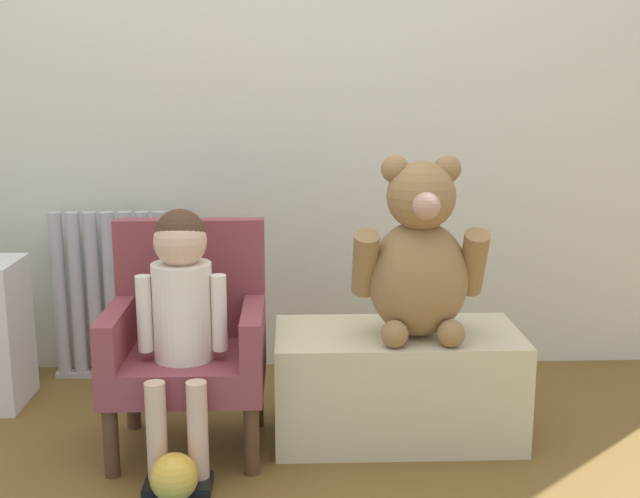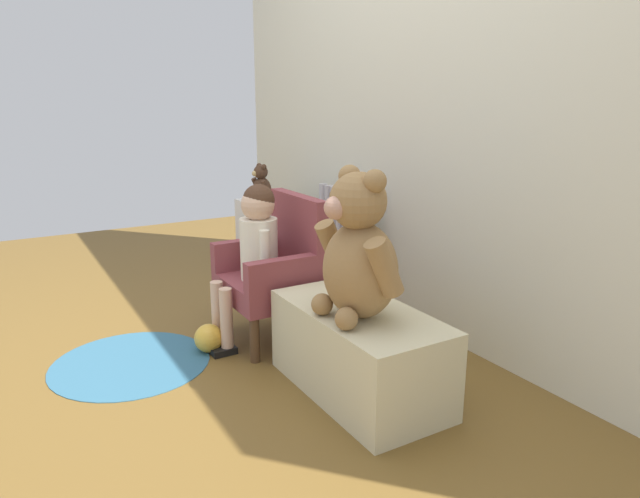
{
  "view_description": "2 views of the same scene",
  "coord_description": "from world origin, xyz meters",
  "px_view_note": "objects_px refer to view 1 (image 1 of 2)",
  "views": [
    {
      "loc": [
        0.1,
        -1.76,
        1.09
      ],
      "look_at": [
        0.18,
        0.52,
        0.6
      ],
      "focal_mm": 45.0,
      "sensor_mm": 36.0,
      "label": 1
    },
    {
      "loc": [
        2.07,
        -0.57,
        1.1
      ],
      "look_at": [
        0.13,
        0.56,
        0.51
      ],
      "focal_mm": 32.0,
      "sensor_mm": 36.0,
      "label": 2
    }
  ],
  "objects_px": {
    "toy_ball": "(174,477)",
    "large_teddy_bear": "(419,259)",
    "radiator": "(120,296)",
    "child_armchair": "(188,338)",
    "low_bench": "(397,383)",
    "child_figure": "(181,301)"
  },
  "relations": [
    {
      "from": "toy_ball",
      "to": "large_teddy_bear",
      "type": "bearing_deg",
      "value": 25.73
    },
    {
      "from": "radiator",
      "to": "child_armchair",
      "type": "relative_size",
      "value": 0.92
    },
    {
      "from": "child_armchair",
      "to": "low_bench",
      "type": "distance_m",
      "value": 0.66
    },
    {
      "from": "child_figure",
      "to": "large_teddy_bear",
      "type": "bearing_deg",
      "value": 8.28
    },
    {
      "from": "child_armchair",
      "to": "toy_ball",
      "type": "height_order",
      "value": "child_armchair"
    },
    {
      "from": "low_bench",
      "to": "toy_ball",
      "type": "distance_m",
      "value": 0.75
    },
    {
      "from": "large_teddy_bear",
      "to": "toy_ball",
      "type": "xyz_separation_m",
      "value": [
        -0.69,
        -0.33,
        -0.51
      ]
    },
    {
      "from": "child_armchair",
      "to": "low_bench",
      "type": "relative_size",
      "value": 0.9
    },
    {
      "from": "child_armchair",
      "to": "toy_ball",
      "type": "distance_m",
      "value": 0.44
    },
    {
      "from": "radiator",
      "to": "large_teddy_bear",
      "type": "bearing_deg",
      "value": -30.04
    },
    {
      "from": "child_armchair",
      "to": "large_teddy_bear",
      "type": "relative_size",
      "value": 1.25
    },
    {
      "from": "radiator",
      "to": "low_bench",
      "type": "bearing_deg",
      "value": -29.36
    },
    {
      "from": "child_figure",
      "to": "toy_ball",
      "type": "bearing_deg",
      "value": -90.69
    },
    {
      "from": "large_teddy_bear",
      "to": "toy_ball",
      "type": "bearing_deg",
      "value": -154.27
    },
    {
      "from": "child_armchair",
      "to": "low_bench",
      "type": "xyz_separation_m",
      "value": [
        0.63,
        0.03,
        -0.17
      ]
    },
    {
      "from": "large_teddy_bear",
      "to": "radiator",
      "type": "bearing_deg",
      "value": 149.96
    },
    {
      "from": "radiator",
      "to": "large_teddy_bear",
      "type": "xyz_separation_m",
      "value": [
        1.0,
        -0.58,
        0.27
      ]
    },
    {
      "from": "child_figure",
      "to": "low_bench",
      "type": "xyz_separation_m",
      "value": [
        0.63,
        0.14,
        -0.31
      ]
    },
    {
      "from": "toy_ball",
      "to": "child_armchair",
      "type": "bearing_deg",
      "value": 89.54
    },
    {
      "from": "low_bench",
      "to": "large_teddy_bear",
      "type": "height_order",
      "value": "large_teddy_bear"
    },
    {
      "from": "child_figure",
      "to": "low_bench",
      "type": "height_order",
      "value": "child_figure"
    },
    {
      "from": "radiator",
      "to": "toy_ball",
      "type": "distance_m",
      "value": 1.0
    }
  ]
}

